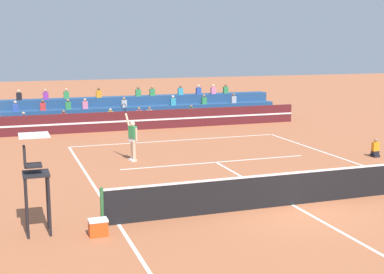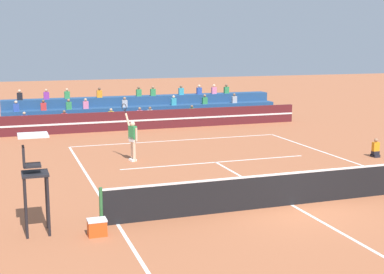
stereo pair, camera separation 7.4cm
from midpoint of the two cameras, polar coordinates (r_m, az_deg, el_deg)
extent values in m
plane|color=#AD603D|center=(17.11, 10.71, -7.15)|extent=(120.00, 120.00, 0.00)
cube|color=white|center=(27.77, -1.53, -0.35)|extent=(11.00, 0.10, 0.01)
cube|color=white|center=(15.24, -7.79, -9.20)|extent=(0.10, 23.80, 0.01)
cube|color=white|center=(22.71, 2.66, -2.70)|extent=(8.25, 0.10, 0.01)
cube|color=white|center=(17.11, 10.71, -7.13)|extent=(0.10, 12.85, 0.01)
cylinder|color=#2D6B38|center=(15.00, -9.54, -7.38)|extent=(0.10, 0.10, 1.10)
cube|color=black|center=(16.97, 10.77, -5.53)|extent=(11.90, 0.02, 1.00)
cube|color=white|center=(16.84, 10.83, -3.79)|extent=(11.90, 0.04, 0.06)
cube|color=#51191E|center=(31.56, -3.79, 1.89)|extent=(18.00, 0.24, 1.10)
cube|color=white|center=(31.44, -3.72, 1.86)|extent=(18.00, 0.02, 0.10)
cube|color=navy|center=(32.82, -4.37, 1.71)|extent=(17.28, 0.95, 0.55)
cube|color=yellow|center=(32.06, -8.56, 2.32)|extent=(0.32, 0.22, 0.44)
sphere|color=tan|center=(32.02, -8.57, 2.89)|extent=(0.18, 0.18, 0.18)
cube|color=silver|center=(32.57, -4.43, 2.52)|extent=(0.32, 0.22, 0.44)
sphere|color=brown|center=(32.53, -4.44, 3.08)|extent=(0.18, 0.18, 0.18)
cube|color=red|center=(31.68, -13.39, 2.07)|extent=(0.32, 0.22, 0.44)
sphere|color=brown|center=(31.64, -13.41, 2.64)|extent=(0.18, 0.18, 0.18)
cube|color=pink|center=(32.42, -5.54, 2.47)|extent=(0.32, 0.22, 0.44)
sphere|color=#9E7051|center=(32.38, -5.54, 3.03)|extent=(0.18, 0.18, 0.18)
cube|color=#338C4C|center=(33.35, 0.05, 2.73)|extent=(0.32, 0.22, 0.44)
sphere|color=brown|center=(33.31, 0.05, 3.27)|extent=(0.18, 0.18, 0.18)
cube|color=#2D4CA5|center=(31.54, -17.37, 1.85)|extent=(0.32, 0.22, 0.44)
sphere|color=tan|center=(31.50, -17.40, 2.42)|extent=(0.18, 0.18, 0.18)
cube|color=navy|center=(33.70, -4.79, 2.39)|extent=(17.28, 0.95, 1.10)
cube|color=#2D4CA5|center=(32.41, -18.18, 2.99)|extent=(0.32, 0.22, 0.44)
sphere|color=beige|center=(32.38, -18.21, 3.56)|extent=(0.18, 0.18, 0.18)
cube|color=red|center=(32.47, -15.50, 3.14)|extent=(0.32, 0.22, 0.44)
sphere|color=brown|center=(32.43, -15.52, 3.70)|extent=(0.18, 0.18, 0.18)
cube|color=#B2B2B7|center=(35.36, 4.59, 4.01)|extent=(0.32, 0.22, 0.44)
sphere|color=brown|center=(35.33, 4.59, 4.52)|extent=(0.18, 0.18, 0.18)
cube|color=#338C4C|center=(32.59, -12.95, 3.27)|extent=(0.32, 0.22, 0.44)
sphere|color=#9E7051|center=(32.55, -12.97, 3.83)|extent=(0.18, 0.18, 0.18)
cube|color=teal|center=(33.90, -1.91, 3.78)|extent=(0.32, 0.22, 0.44)
sphere|color=beige|center=(33.87, -1.92, 4.31)|extent=(0.18, 0.18, 0.18)
cube|color=pink|center=(32.71, -11.21, 3.36)|extent=(0.32, 0.22, 0.44)
sphere|color=tan|center=(32.68, -11.23, 3.92)|extent=(0.18, 0.18, 0.18)
cube|color=#338C4C|center=(34.58, 1.43, 3.90)|extent=(0.32, 0.22, 0.44)
sphere|color=#9E7051|center=(34.55, 1.43, 4.43)|extent=(0.18, 0.18, 0.18)
cube|color=#B2B2B7|center=(33.12, -7.13, 3.56)|extent=(0.32, 0.22, 0.44)
sphere|color=#9E7051|center=(33.08, -7.15, 4.11)|extent=(0.18, 0.18, 0.18)
cube|color=navy|center=(34.58, -5.19, 3.04)|extent=(17.28, 0.95, 1.65)
cube|color=purple|center=(33.37, -15.21, 4.28)|extent=(0.32, 0.22, 0.44)
sphere|color=tan|center=(33.34, -15.24, 4.83)|extent=(0.18, 0.18, 0.18)
cube|color=orange|center=(33.74, -9.78, 4.54)|extent=(0.32, 0.22, 0.44)
sphere|color=brown|center=(33.71, -9.80, 5.09)|extent=(0.18, 0.18, 0.18)
cube|color=black|center=(33.30, -17.84, 4.14)|extent=(0.32, 0.22, 0.44)
sphere|color=beige|center=(33.27, -17.87, 4.69)|extent=(0.18, 0.18, 0.18)
cube|color=teal|center=(34.99, -1.11, 4.88)|extent=(0.32, 0.22, 0.44)
sphere|color=brown|center=(34.97, -1.11, 5.40)|extent=(0.18, 0.18, 0.18)
cube|color=#338C4C|center=(33.48, -13.12, 4.39)|extent=(0.32, 0.22, 0.44)
sphere|color=tan|center=(33.45, -13.14, 4.93)|extent=(0.18, 0.18, 0.18)
cube|color=#338C4C|center=(34.23, -5.63, 4.72)|extent=(0.32, 0.22, 0.44)
sphere|color=brown|center=(34.20, -5.64, 5.25)|extent=(0.18, 0.18, 0.18)
cube|color=#338C4C|center=(34.46, -4.13, 4.77)|extent=(0.32, 0.22, 0.44)
sphere|color=#9E7051|center=(34.43, -4.13, 5.30)|extent=(0.18, 0.18, 0.18)
cube|color=#2D4CA5|center=(35.40, 0.83, 4.94)|extent=(0.32, 0.22, 0.44)
sphere|color=beige|center=(35.37, 0.83, 5.45)|extent=(0.18, 0.18, 0.18)
cube|color=pink|center=(35.77, 2.41, 4.98)|extent=(0.32, 0.22, 0.44)
sphere|color=beige|center=(35.74, 2.42, 5.49)|extent=(0.18, 0.18, 0.18)
cube|color=#338C4C|center=(36.11, 3.75, 5.02)|extent=(0.32, 0.22, 0.44)
sphere|color=brown|center=(36.08, 3.75, 5.52)|extent=(0.18, 0.18, 0.18)
cylinder|color=black|center=(15.08, -15.11, -6.50)|extent=(0.07, 0.07, 1.60)
cylinder|color=black|center=(14.47, -14.92, -7.19)|extent=(0.07, 0.07, 1.60)
cylinder|color=black|center=(15.06, -17.25, -6.63)|extent=(0.07, 0.07, 1.60)
cylinder|color=black|center=(14.45, -17.15, -7.33)|extent=(0.07, 0.07, 1.60)
cube|color=black|center=(14.55, -16.27, -3.78)|extent=(0.68, 0.76, 0.06)
cube|color=black|center=(14.49, -16.55, -2.91)|extent=(0.44, 0.48, 0.06)
cube|color=black|center=(14.44, -17.39, -1.99)|extent=(0.06, 0.48, 0.52)
cube|color=white|center=(14.35, -16.46, 0.18)|extent=(0.76, 0.84, 0.04)
cube|color=black|center=(25.09, 19.03, -1.90)|extent=(0.28, 0.36, 0.12)
cube|color=black|center=(25.07, 19.05, -1.63)|extent=(0.28, 0.24, 0.18)
cube|color=orange|center=(25.01, 19.08, -0.98)|extent=(0.30, 0.18, 0.40)
sphere|color=#9E7051|center=(24.96, 19.12, -0.32)|extent=(0.17, 0.17, 0.17)
cylinder|color=beige|center=(22.91, -6.10, -1.49)|extent=(0.14, 0.14, 0.90)
cylinder|color=beige|center=(23.13, -6.29, -1.39)|extent=(0.14, 0.14, 0.90)
cube|color=white|center=(22.91, -6.24, -0.25)|extent=(0.32, 0.38, 0.20)
cube|color=#338C4C|center=(22.86, -6.25, 0.49)|extent=(0.34, 0.41, 0.56)
sphere|color=beige|center=(22.80, -6.27, 1.38)|extent=(0.22, 0.22, 0.22)
cube|color=white|center=(22.97, -6.15, -2.50)|extent=(0.29, 0.22, 0.09)
cube|color=white|center=(23.19, -6.35, -2.38)|extent=(0.29, 0.22, 0.09)
cylinder|color=beige|center=(22.69, -5.87, 0.27)|extent=(0.09, 0.09, 0.56)
cylinder|color=beige|center=(23.04, -6.80, 1.81)|extent=(0.22, 0.31, 0.59)
cylinder|color=black|center=(23.10, -7.05, 2.76)|extent=(0.08, 0.11, 0.22)
torus|color=black|center=(23.13, -7.16, 3.18)|extent=(0.20, 0.37, 0.40)
sphere|color=#C6DB33|center=(17.18, -1.31, -6.78)|extent=(0.07, 0.07, 0.07)
cube|color=#D84C19|center=(14.43, -9.94, -9.56)|extent=(0.48, 0.36, 0.40)
cube|color=white|center=(14.35, -9.97, -8.72)|extent=(0.50, 0.38, 0.05)
camera|label=1|loc=(0.04, -89.91, 0.02)|focal=50.00mm
camera|label=2|loc=(0.04, 90.09, -0.02)|focal=50.00mm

